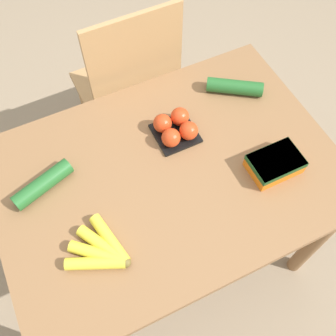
{
  "coord_description": "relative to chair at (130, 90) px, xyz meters",
  "views": [
    {
      "loc": [
        -0.28,
        -0.58,
        1.88
      ],
      "look_at": [
        0.0,
        0.0,
        0.78
      ],
      "focal_mm": 42.0,
      "sensor_mm": 36.0,
      "label": 1
    }
  ],
  "objects": [
    {
      "name": "dining_table",
      "position": [
        -0.09,
        -0.59,
        0.12
      ],
      "size": [
        1.14,
        0.8,
        0.75
      ],
      "color": "olive",
      "rests_on": "ground_plane"
    },
    {
      "name": "banana_bunch",
      "position": [
        -0.38,
        -0.76,
        0.26
      ],
      "size": [
        0.18,
        0.19,
        0.04
      ],
      "color": "brown",
      "rests_on": "dining_table"
    },
    {
      "name": "carrot_bag",
      "position": [
        0.23,
        -0.73,
        0.28
      ],
      "size": [
        0.17,
        0.12,
        0.06
      ],
      "color": "orange",
      "rests_on": "dining_table"
    },
    {
      "name": "tomato_pack",
      "position": [
        -0.0,
        -0.47,
        0.28
      ],
      "size": [
        0.14,
        0.14,
        0.08
      ],
      "color": "black",
      "rests_on": "dining_table"
    },
    {
      "name": "cucumber_far",
      "position": [
        0.28,
        -0.39,
        0.27
      ],
      "size": [
        0.2,
        0.16,
        0.05
      ],
      "color": "#236028",
      "rests_on": "dining_table"
    },
    {
      "name": "cucumber_near",
      "position": [
        -0.48,
        -0.47,
        0.27
      ],
      "size": [
        0.21,
        0.12,
        0.05
      ],
      "color": "#236028",
      "rests_on": "dining_table"
    },
    {
      "name": "ground_plane",
      "position": [
        -0.09,
        -0.59,
        -0.51
      ],
      "size": [
        12.0,
        12.0,
        0.0
      ],
      "primitive_type": "plane",
      "color": "gray"
    },
    {
      "name": "chair",
      "position": [
        0.0,
        0.0,
        0.0
      ],
      "size": [
        0.42,
        0.4,
        1.0
      ],
      "rotation": [
        0.0,
        0.0,
        3.15
      ],
      "color": "tan",
      "rests_on": "ground_plane"
    }
  ]
}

